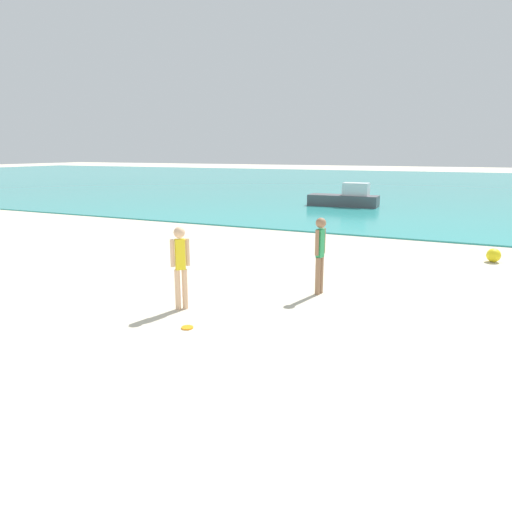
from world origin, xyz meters
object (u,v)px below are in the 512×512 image
object	(u,v)px
person_standing	(180,263)
frisbee	(187,328)
boat_near	(346,198)
beach_ball	(494,255)
person_distant	(320,251)

from	to	relation	value
person_standing	frisbee	distance (m)	1.46
frisbee	boat_near	distance (m)	19.91
boat_near	frisbee	bearing A→B (deg)	94.43
person_standing	beach_ball	xyz separation A→B (m)	(5.92, 7.29, -0.77)
frisbee	boat_near	bearing A→B (deg)	95.88
person_distant	boat_near	bearing A→B (deg)	22.38
frisbee	person_distant	xyz separation A→B (m)	(1.55, 3.05, 0.97)
boat_near	beach_ball	xyz separation A→B (m)	(7.28, -11.64, -0.32)
boat_near	beach_ball	distance (m)	13.73
frisbee	person_distant	distance (m)	3.56
person_distant	beach_ball	world-z (taller)	person_distant
frisbee	person_standing	bearing A→B (deg)	128.33
frisbee	boat_near	world-z (taller)	boat_near
person_standing	boat_near	size ratio (longest dim) A/B	0.43
person_distant	beach_ball	distance (m)	6.35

